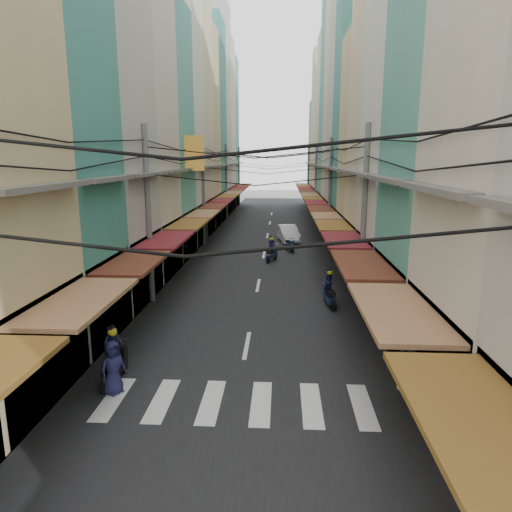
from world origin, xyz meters
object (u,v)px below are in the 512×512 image
(white_car, at_px, (288,241))
(traffic_sign, at_px, (383,276))
(market_umbrella, at_px, (459,326))
(bicycle, at_px, (423,320))

(white_car, relative_size, traffic_sign, 1.54)
(white_car, height_order, market_umbrella, market_umbrella)
(bicycle, relative_size, traffic_sign, 0.50)
(traffic_sign, bearing_deg, market_umbrella, -79.45)
(market_umbrella, distance_m, traffic_sign, 5.31)
(bicycle, xyz_separation_m, traffic_sign, (-2.09, -1.28, 2.21))
(market_umbrella, bearing_deg, traffic_sign, 100.55)
(market_umbrella, bearing_deg, bicycle, 80.25)
(white_car, relative_size, bicycle, 3.08)
(market_umbrella, relative_size, traffic_sign, 0.82)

